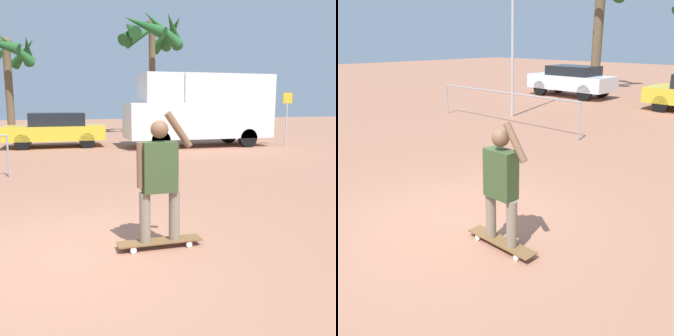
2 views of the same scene
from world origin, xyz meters
The scene contains 8 objects.
ground_plane centered at (0.00, 0.00, 0.00)m, with size 80.00×80.00×0.00m, color #A36B51.
skateboard centered at (0.95, -0.06, 0.08)m, with size 1.09×0.23×0.09m.
person_skateboarder centered at (0.95, -0.06, 0.96)m, with size 0.71×0.22×1.64m.
camper_van centered at (5.63, 10.67, 1.63)m, with size 6.14×2.16×3.02m.
parked_car_yellow centered at (-0.38, 12.05, 0.75)m, with size 4.04×1.84×1.44m.
palm_tree_near_van centered at (5.23, 17.55, 5.74)m, with size 4.13×4.12×6.93m.
palm_tree_center_background centered at (-2.79, 18.28, 4.46)m, with size 3.55×3.47×5.56m.
street_sign centered at (9.25, 9.78, 1.46)m, with size 0.44×0.06×2.27m.
Camera 1 is at (-0.21, -4.47, 1.82)m, focal length 40.00 mm.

